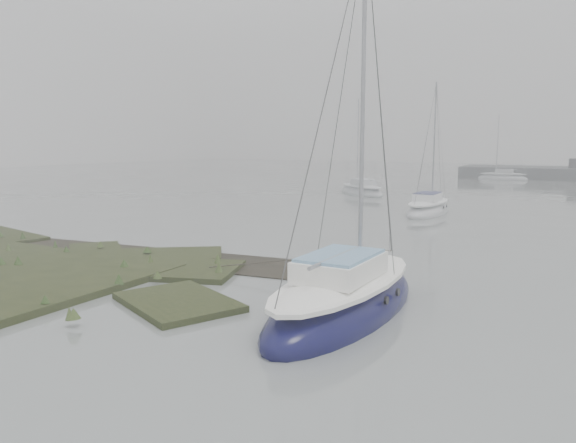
# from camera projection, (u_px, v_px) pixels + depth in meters

# --- Properties ---
(ground) EXTENTS (160.00, 160.00, 0.00)m
(ground) POSITION_uv_depth(u_px,v_px,m) (433.00, 201.00, 42.46)
(ground) COLOR slate
(ground) RESTS_ON ground
(sailboat_main) EXTENTS (2.68, 7.70, 10.80)m
(sailboat_main) POSITION_uv_depth(u_px,v_px,m) (345.00, 302.00, 14.84)
(sailboat_main) COLOR #0A0B35
(sailboat_main) RESTS_ON ground
(sailboat_white) EXTENTS (2.19, 6.30, 8.84)m
(sailboat_white) POSITION_uv_depth(u_px,v_px,m) (428.00, 209.00, 35.24)
(sailboat_white) COLOR silver
(sailboat_white) RESTS_ON ground
(sailboat_far_a) EXTENTS (6.03, 5.47, 8.68)m
(sailboat_far_a) POSITION_uv_depth(u_px,v_px,m) (362.00, 191.00, 47.75)
(sailboat_far_a) COLOR #9DA2A6
(sailboat_far_a) RESTS_ON ground
(sailboat_far_c) EXTENTS (5.88, 2.43, 8.08)m
(sailboat_far_c) POSITION_uv_depth(u_px,v_px,m) (502.00, 177.00, 66.20)
(sailboat_far_c) COLOR silver
(sailboat_far_c) RESTS_ON ground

